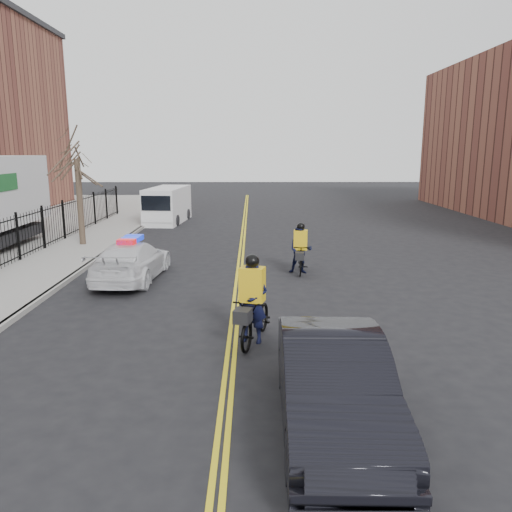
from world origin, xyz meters
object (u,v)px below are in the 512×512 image
object	(u,v)px
cyclist_near	(252,312)
dark_sedan	(333,384)
cargo_van	(167,206)
cyclist_far	(300,253)
police_cruiser	(132,261)

from	to	relation	value
cyclist_near	dark_sedan	bearing A→B (deg)	-54.74
dark_sedan	cargo_van	world-z (taller)	cargo_van
dark_sedan	cyclist_far	distance (m)	10.73
police_cruiser	cyclist_near	xyz separation A→B (m)	(4.27, -5.88, 0.05)
cargo_van	cyclist_near	size ratio (longest dim) A/B	2.35
police_cruiser	cyclist_near	size ratio (longest dim) A/B	2.10
police_cruiser	cargo_van	world-z (taller)	cargo_van
cyclist_far	dark_sedan	bearing A→B (deg)	-85.09
cargo_van	dark_sedan	bearing A→B (deg)	-69.28
police_cruiser	cyclist_far	distance (m)	6.15
police_cruiser	cargo_van	distance (m)	14.51
police_cruiser	dark_sedan	distance (m)	11.23
cyclist_near	cargo_van	bearing A→B (deg)	121.17
cyclist_far	cyclist_near	bearing A→B (deg)	-97.27
dark_sedan	cargo_van	bearing A→B (deg)	106.76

